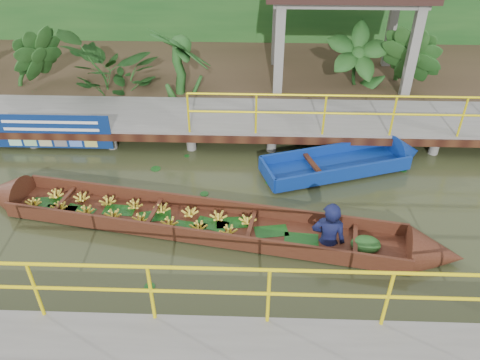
{
  "coord_description": "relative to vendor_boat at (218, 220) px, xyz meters",
  "views": [
    {
      "loc": [
        0.56,
        -7.37,
        6.05
      ],
      "look_at": [
        0.29,
        0.5,
        0.6
      ],
      "focal_mm": 35.0,
      "sensor_mm": 36.0,
      "label": 1
    }
  ],
  "objects": [
    {
      "name": "vendor_boat",
      "position": [
        0.0,
        0.0,
        0.0
      ],
      "size": [
        9.78,
        2.64,
        2.21
      ],
      "rotation": [
        0.0,
        0.0,
        -0.18
      ],
      "color": "#3A1A0F",
      "rests_on": "ground"
    },
    {
      "name": "far_dock",
      "position": [
        0.13,
        3.8,
        0.22
      ],
      "size": [
        16.0,
        2.06,
        1.66
      ],
      "color": "slate",
      "rests_on": "ground"
    },
    {
      "name": "blue_banner",
      "position": [
        -4.24,
        2.85,
        0.3
      ],
      "size": [
        2.88,
        0.04,
        0.9
      ],
      "color": "navy",
      "rests_on": "ground"
    },
    {
      "name": "land_strip",
      "position": [
        0.11,
        7.87,
        -0.03
      ],
      "size": [
        30.0,
        8.0,
        0.45
      ],
      "primitive_type": "cube",
      "color": "#37291B",
      "rests_on": "ground"
    },
    {
      "name": "moored_blue_boat",
      "position": [
        3.45,
        2.47,
        -0.09
      ],
      "size": [
        4.03,
        2.19,
        0.93
      ],
      "rotation": [
        0.0,
        0.0,
        0.32
      ],
      "color": "navy",
      "rests_on": "ground"
    },
    {
      "name": "ground",
      "position": [
        0.11,
        0.37,
        -0.26
      ],
      "size": [
        80.0,
        80.0,
        0.0
      ],
      "primitive_type": "plane",
      "color": "#2C3219",
      "rests_on": "ground"
    },
    {
      "name": "tropical_plants",
      "position": [
        -1.64,
        5.67,
        1.13
      ],
      "size": [
        14.5,
        1.5,
        1.88
      ],
      "color": "#154317",
      "rests_on": "ground"
    }
  ]
}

